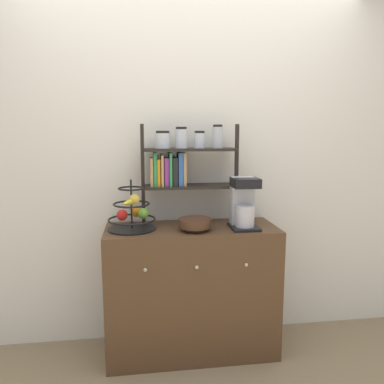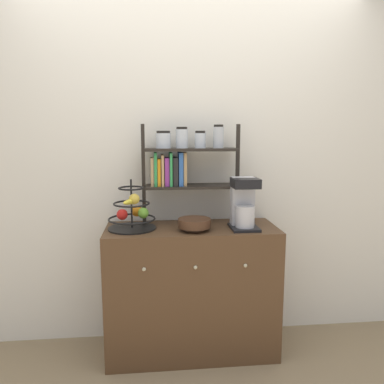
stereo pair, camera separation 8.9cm
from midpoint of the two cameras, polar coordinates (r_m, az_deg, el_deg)
The scene contains 7 objects.
ground_plane at distance 2.70m, azimuth 1.53°, elevation -25.41°, with size 12.00×12.00×0.00m, color #847051.
wall_back at distance 2.73m, azimuth 0.29°, elevation 4.26°, with size 7.00×0.05×2.60m, color silver.
sideboard at distance 2.68m, azimuth 0.92°, elevation -14.72°, with size 1.16×0.47×0.90m.
coffee_maker at distance 2.51m, azimuth 8.89°, elevation -1.68°, with size 0.18×0.22×0.34m.
fruit_stand at distance 2.49m, azimuth -8.05°, elevation -3.17°, with size 0.32×0.32×0.33m.
wooden_bowl at distance 2.44m, azimuth 1.42°, elevation -4.83°, with size 0.21×0.21×0.08m.
shelf_hutch at distance 2.58m, azimuth -0.63°, elevation 4.56°, with size 0.68×0.20×0.69m.
Camera 2 is at (-0.25, -2.21, 1.52)m, focal length 35.00 mm.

